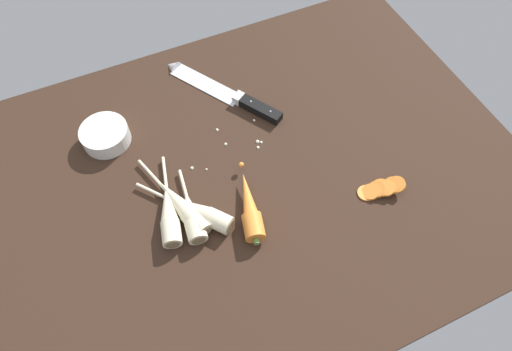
{
  "coord_description": "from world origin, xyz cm",
  "views": [
    {
      "loc": [
        -20.93,
        -47.9,
        83.75
      ],
      "look_at": [
        0.0,
        -2.0,
        1.5
      ],
      "focal_mm": 31.04,
      "sensor_mm": 36.0,
      "label": 1
    }
  ],
  "objects_px": {
    "prep_bowl": "(105,135)",
    "parsnip_mid_right": "(198,212)",
    "parsnip_back": "(182,207)",
    "whole_carrot": "(250,208)",
    "carrot_slice_stack": "(381,189)",
    "chefs_knife": "(220,90)",
    "parsnip_front": "(169,213)",
    "parsnip_mid_left": "(192,216)"
  },
  "relations": [
    {
      "from": "prep_bowl",
      "to": "parsnip_mid_right",
      "type": "bearing_deg",
      "value": -65.24
    },
    {
      "from": "parsnip_mid_right",
      "to": "parsnip_back",
      "type": "height_order",
      "value": "same"
    },
    {
      "from": "whole_carrot",
      "to": "parsnip_back",
      "type": "bearing_deg",
      "value": 154.24
    },
    {
      "from": "parsnip_mid_right",
      "to": "prep_bowl",
      "type": "distance_m",
      "value": 0.3
    },
    {
      "from": "carrot_slice_stack",
      "to": "prep_bowl",
      "type": "bearing_deg",
      "value": 143.06
    },
    {
      "from": "parsnip_mid_right",
      "to": "prep_bowl",
      "type": "xyz_separation_m",
      "value": [
        -0.13,
        0.27,
        0.0
      ]
    },
    {
      "from": "chefs_knife",
      "to": "carrot_slice_stack",
      "type": "xyz_separation_m",
      "value": [
        0.21,
        -0.41,
        0.0
      ]
    },
    {
      "from": "parsnip_front",
      "to": "parsnip_mid_left",
      "type": "height_order",
      "value": "same"
    },
    {
      "from": "whole_carrot",
      "to": "parsnip_mid_right",
      "type": "height_order",
      "value": "whole_carrot"
    },
    {
      "from": "whole_carrot",
      "to": "parsnip_mid_left",
      "type": "bearing_deg",
      "value": 164.08
    },
    {
      "from": "chefs_knife",
      "to": "parsnip_mid_right",
      "type": "distance_m",
      "value": 0.35
    },
    {
      "from": "parsnip_back",
      "to": "carrot_slice_stack",
      "type": "bearing_deg",
      "value": -18.01
    },
    {
      "from": "parsnip_mid_left",
      "to": "prep_bowl",
      "type": "bearing_deg",
      "value": 111.78
    },
    {
      "from": "parsnip_mid_left",
      "to": "carrot_slice_stack",
      "type": "height_order",
      "value": "parsnip_mid_left"
    },
    {
      "from": "whole_carrot",
      "to": "parsnip_mid_right",
      "type": "bearing_deg",
      "value": 159.99
    },
    {
      "from": "carrot_slice_stack",
      "to": "whole_carrot",
      "type": "bearing_deg",
      "value": 165.79
    },
    {
      "from": "whole_carrot",
      "to": "parsnip_front",
      "type": "bearing_deg",
      "value": 159.87
    },
    {
      "from": "carrot_slice_stack",
      "to": "parsnip_back",
      "type": "bearing_deg",
      "value": 161.99
    },
    {
      "from": "parsnip_mid_left",
      "to": "whole_carrot",
      "type": "bearing_deg",
      "value": -15.92
    },
    {
      "from": "chefs_knife",
      "to": "parsnip_front",
      "type": "height_order",
      "value": "parsnip_front"
    },
    {
      "from": "prep_bowl",
      "to": "chefs_knife",
      "type": "bearing_deg",
      "value": 6.28
    },
    {
      "from": "chefs_knife",
      "to": "parsnip_front",
      "type": "bearing_deg",
      "value": -128.57
    },
    {
      "from": "parsnip_back",
      "to": "chefs_knife",
      "type": "bearing_deg",
      "value": 54.85
    },
    {
      "from": "parsnip_mid_left",
      "to": "carrot_slice_stack",
      "type": "distance_m",
      "value": 0.41
    },
    {
      "from": "parsnip_front",
      "to": "parsnip_mid_right",
      "type": "bearing_deg",
      "value": -20.36
    },
    {
      "from": "chefs_knife",
      "to": "prep_bowl",
      "type": "distance_m",
      "value": 0.3
    },
    {
      "from": "parsnip_back",
      "to": "carrot_slice_stack",
      "type": "distance_m",
      "value": 0.43
    },
    {
      "from": "chefs_knife",
      "to": "parsnip_mid_left",
      "type": "height_order",
      "value": "parsnip_mid_left"
    },
    {
      "from": "parsnip_back",
      "to": "prep_bowl",
      "type": "height_order",
      "value": "same"
    },
    {
      "from": "parsnip_front",
      "to": "prep_bowl",
      "type": "relative_size",
      "value": 1.99
    },
    {
      "from": "chefs_knife",
      "to": "parsnip_front",
      "type": "xyz_separation_m",
      "value": [
        -0.23,
        -0.28,
        0.01
      ]
    },
    {
      "from": "parsnip_mid_right",
      "to": "carrot_slice_stack",
      "type": "relative_size",
      "value": 1.93
    },
    {
      "from": "chefs_knife",
      "to": "carrot_slice_stack",
      "type": "height_order",
      "value": "carrot_slice_stack"
    },
    {
      "from": "carrot_slice_stack",
      "to": "chefs_knife",
      "type": "bearing_deg",
      "value": 116.92
    },
    {
      "from": "parsnip_front",
      "to": "parsnip_back",
      "type": "relative_size",
      "value": 0.93
    },
    {
      "from": "chefs_knife",
      "to": "parsnip_back",
      "type": "bearing_deg",
      "value": -125.15
    },
    {
      "from": "carrot_slice_stack",
      "to": "parsnip_mid_left",
      "type": "bearing_deg",
      "value": 165.29
    },
    {
      "from": "parsnip_front",
      "to": "parsnip_back",
      "type": "xyz_separation_m",
      "value": [
        0.03,
        0.0,
        -0.0
      ]
    },
    {
      "from": "whole_carrot",
      "to": "parsnip_back",
      "type": "relative_size",
      "value": 0.82
    },
    {
      "from": "parsnip_back",
      "to": "carrot_slice_stack",
      "type": "xyz_separation_m",
      "value": [
        0.41,
        -0.13,
        -0.01
      ]
    },
    {
      "from": "whole_carrot",
      "to": "parsnip_front",
      "type": "relative_size",
      "value": 0.88
    },
    {
      "from": "parsnip_front",
      "to": "prep_bowl",
      "type": "distance_m",
      "value": 0.26
    }
  ]
}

